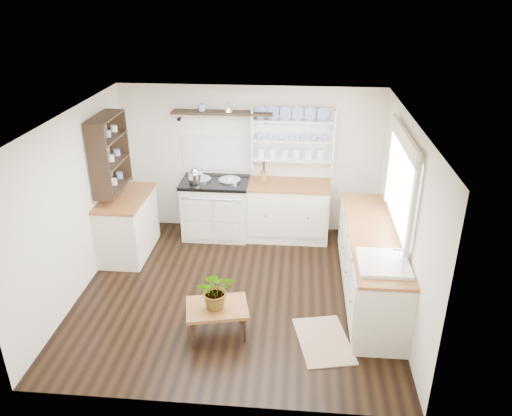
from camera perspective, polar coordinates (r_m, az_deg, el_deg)
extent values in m
cube|color=black|center=(6.60, -2.26, -9.55)|extent=(4.00, 3.80, 0.01)
cube|color=silver|center=(7.77, -0.65, 5.50)|extent=(4.00, 0.02, 2.30)
cube|color=silver|center=(6.11, 16.51, -1.17)|extent=(0.02, 3.80, 2.30)
cube|color=silver|center=(6.58, -20.00, 0.21)|extent=(0.02, 3.80, 2.30)
cube|color=white|center=(5.63, -2.66, 10.16)|extent=(4.00, 3.80, 0.01)
cube|color=white|center=(6.10, 16.29, 2.41)|extent=(0.04, 1.40, 1.00)
cube|color=white|center=(6.09, 16.10, 2.42)|extent=(0.02, 1.50, 1.10)
cube|color=beige|center=(5.90, 16.57, 7.64)|extent=(0.04, 1.55, 0.18)
cube|color=beige|center=(7.80, -4.60, -0.18)|extent=(0.99, 0.64, 0.87)
cube|color=black|center=(7.62, -4.72, 2.95)|extent=(1.03, 0.68, 0.05)
cylinder|color=silver|center=(7.65, -6.41, 3.28)|extent=(0.34, 0.34, 0.03)
cylinder|color=silver|center=(7.57, -3.03, 3.18)|extent=(0.34, 0.34, 0.03)
cylinder|color=silver|center=(7.34, -5.14, 1.01)|extent=(0.89, 0.02, 0.02)
cube|color=beige|center=(7.73, 3.58, -0.35)|extent=(1.25, 0.60, 0.88)
cube|color=brown|center=(7.55, 3.67, 2.67)|extent=(1.27, 0.63, 0.04)
cube|color=beige|center=(6.47, 12.98, -6.35)|extent=(0.60, 2.40, 0.88)
cube|color=brown|center=(6.26, 13.36, -2.90)|extent=(0.62, 2.43, 0.04)
cube|color=white|center=(5.66, 14.22, -7.14)|extent=(0.55, 0.60, 0.28)
cylinder|color=silver|center=(5.59, 16.46, -5.43)|extent=(0.02, 0.02, 0.22)
cube|color=beige|center=(7.51, -14.43, -1.95)|extent=(0.60, 1.10, 0.88)
cube|color=brown|center=(7.33, -14.79, 1.13)|extent=(0.62, 1.13, 0.04)
cube|color=white|center=(7.59, 4.25, 8.14)|extent=(1.20, 0.03, 0.90)
cube|color=white|center=(7.51, 4.24, 7.94)|extent=(1.20, 0.22, 0.02)
cylinder|color=navy|center=(7.44, 4.31, 9.95)|extent=(0.20, 0.02, 0.20)
cube|color=black|center=(7.48, -3.89, 10.82)|extent=(1.50, 0.24, 0.04)
cone|color=black|center=(7.70, -8.65, 10.16)|extent=(0.06, 0.20, 0.06)
cone|color=black|center=(7.50, 1.21, 10.05)|extent=(0.06, 0.20, 0.06)
cube|color=black|center=(7.14, -16.44, 6.09)|extent=(0.28, 0.80, 1.05)
cylinder|color=#9C6539|center=(7.61, 0.83, 3.66)|extent=(0.11, 0.11, 0.13)
cube|color=brown|center=(5.73, -4.48, -11.31)|extent=(0.77, 0.62, 0.04)
cylinder|color=black|center=(5.69, -7.34, -14.13)|extent=(0.04, 0.04, 0.33)
cylinder|color=black|center=(6.00, -7.37, -11.80)|extent=(0.04, 0.04, 0.33)
cylinder|color=black|center=(5.70, -1.29, -13.78)|extent=(0.04, 0.04, 0.33)
cylinder|color=black|center=(6.01, -1.68, -11.48)|extent=(0.04, 0.04, 0.33)
imported|color=#3F7233|center=(5.59, -4.56, -9.30)|extent=(0.47, 0.43, 0.45)
cube|color=#8D6852|center=(5.86, 7.72, -14.81)|extent=(0.72, 0.95, 0.02)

